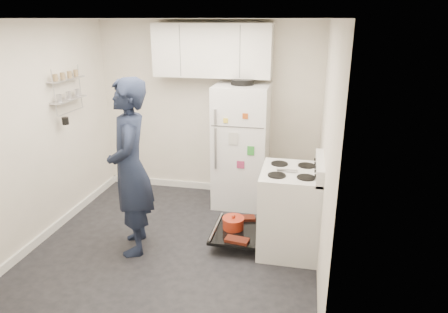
% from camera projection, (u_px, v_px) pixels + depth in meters
% --- Properties ---
extents(room, '(3.21, 3.21, 2.51)m').
position_uv_depth(room, '(172.00, 144.00, 4.35)').
color(room, black).
rests_on(room, ground).
extents(electric_range, '(0.66, 0.76, 1.10)m').
position_uv_depth(electric_range, '(289.00, 211.00, 4.45)').
color(electric_range, silver).
rests_on(electric_range, ground).
extents(open_oven_door, '(0.55, 0.72, 0.21)m').
position_uv_depth(open_oven_door, '(235.00, 228.00, 4.67)').
color(open_oven_door, black).
rests_on(open_oven_door, ground).
extents(refrigerator, '(0.72, 0.74, 1.75)m').
position_uv_depth(refrigerator, '(241.00, 146.00, 5.48)').
color(refrigerator, white).
rests_on(refrigerator, ground).
extents(upper_cabinets, '(1.60, 0.33, 0.70)m').
position_uv_depth(upper_cabinets, '(212.00, 50.00, 5.33)').
color(upper_cabinets, silver).
rests_on(upper_cabinets, room).
extents(wall_shelf_rack, '(0.14, 0.60, 0.61)m').
position_uv_depth(wall_shelf_rack, '(67.00, 89.00, 4.91)').
color(wall_shelf_rack, '#B2B2B7').
rests_on(wall_shelf_rack, room).
extents(person, '(0.69, 0.83, 1.95)m').
position_uv_depth(person, '(130.00, 168.00, 4.30)').
color(person, '#151C30').
rests_on(person, ground).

